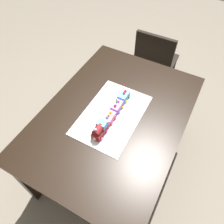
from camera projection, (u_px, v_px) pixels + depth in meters
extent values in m
plane|color=gray|center=(113.00, 159.00, 2.17)|extent=(8.00, 8.00, 0.00)
cube|color=black|center=(114.00, 115.00, 1.60)|extent=(1.40, 1.00, 0.03)
cube|color=black|center=(184.00, 109.00, 2.10)|extent=(0.07, 0.07, 0.71)
cube|color=black|center=(25.00, 180.00, 1.67)|extent=(0.07, 0.07, 0.71)
cube|color=black|center=(106.00, 80.00, 2.36)|extent=(0.07, 0.07, 0.71)
cube|color=black|center=(156.00, 61.00, 2.43)|extent=(0.40, 0.40, 0.04)
cube|color=black|center=(154.00, 53.00, 2.15)|extent=(0.04, 0.40, 0.40)
cube|color=black|center=(171.00, 72.00, 2.65)|extent=(0.04, 0.04, 0.42)
cube|color=black|center=(146.00, 64.00, 2.75)|extent=(0.04, 0.04, 0.42)
cube|color=black|center=(162.00, 90.00, 2.47)|extent=(0.04, 0.04, 0.42)
cube|color=black|center=(135.00, 80.00, 2.56)|extent=(0.04, 0.04, 0.42)
cube|color=silver|center=(112.00, 115.00, 1.58)|extent=(0.60, 0.40, 0.00)
cube|color=maroon|center=(100.00, 132.00, 1.46)|extent=(0.12, 0.06, 0.05)
cylinder|color=maroon|center=(98.00, 130.00, 1.41)|extent=(0.07, 0.05, 0.05)
cube|color=#669EEA|center=(102.00, 124.00, 1.44)|extent=(0.06, 0.06, 0.04)
cylinder|color=#669EEA|center=(96.00, 130.00, 1.37)|extent=(0.02, 0.02, 0.03)
sphere|color=#F4EFCC|center=(94.00, 139.00, 1.41)|extent=(0.02, 0.02, 0.02)
cylinder|color=#D84CB2|center=(102.00, 139.00, 1.44)|extent=(0.02, 0.01, 0.02)
cylinder|color=#D84CB2|center=(107.00, 131.00, 1.47)|extent=(0.02, 0.01, 0.02)
cylinder|color=red|center=(93.00, 135.00, 1.46)|extent=(0.02, 0.01, 0.02)
cylinder|color=green|center=(98.00, 127.00, 1.50)|extent=(0.02, 0.01, 0.02)
cube|color=pink|center=(109.00, 118.00, 1.52)|extent=(0.10, 0.06, 0.06)
cylinder|color=red|center=(111.00, 124.00, 1.51)|extent=(0.02, 0.01, 0.02)
cylinder|color=red|center=(115.00, 118.00, 1.54)|extent=(0.02, 0.01, 0.02)
cylinder|color=red|center=(103.00, 120.00, 1.53)|extent=(0.02, 0.01, 0.02)
cylinder|color=#D84CB2|center=(106.00, 115.00, 1.56)|extent=(0.02, 0.01, 0.02)
sphere|color=yellow|center=(109.00, 115.00, 1.50)|extent=(0.02, 0.02, 0.02)
sphere|color=orange|center=(111.00, 112.00, 1.51)|extent=(0.02, 0.02, 0.02)
sphere|color=#4C59D8|center=(107.00, 118.00, 1.48)|extent=(0.02, 0.02, 0.02)
cube|color=#AD84E0|center=(117.00, 107.00, 1.59)|extent=(0.10, 0.06, 0.06)
cylinder|color=#4C59D8|center=(119.00, 112.00, 1.58)|extent=(0.02, 0.01, 0.02)
cylinder|color=orange|center=(123.00, 107.00, 1.61)|extent=(0.02, 0.01, 0.02)
cylinder|color=yellow|center=(111.00, 109.00, 1.60)|extent=(0.02, 0.01, 0.02)
cylinder|color=#D84CB2|center=(114.00, 104.00, 1.63)|extent=(0.02, 0.01, 0.02)
sphere|color=#D84CB2|center=(118.00, 101.00, 1.57)|extent=(0.02, 0.02, 0.02)
sphere|color=red|center=(115.00, 106.00, 1.55)|extent=(0.02, 0.02, 0.02)
cube|color=#669EEA|center=(124.00, 96.00, 1.65)|extent=(0.10, 0.06, 0.06)
cylinder|color=yellow|center=(126.00, 102.00, 1.64)|extent=(0.02, 0.01, 0.02)
cylinder|color=green|center=(129.00, 97.00, 1.67)|extent=(0.02, 0.01, 0.02)
cylinder|color=#4C59D8|center=(118.00, 98.00, 1.66)|extent=(0.02, 0.01, 0.02)
cylinder|color=green|center=(121.00, 94.00, 1.69)|extent=(0.02, 0.01, 0.02)
sphere|color=red|center=(124.00, 93.00, 1.62)|extent=(0.02, 0.02, 0.02)
sphere|color=red|center=(125.00, 91.00, 1.64)|extent=(0.02, 0.02, 0.02)
cylinder|color=#66D872|center=(116.00, 101.00, 1.53)|extent=(0.01, 0.01, 0.04)
cone|color=yellow|center=(117.00, 99.00, 1.51)|extent=(0.01, 0.01, 0.01)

